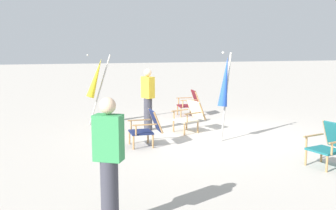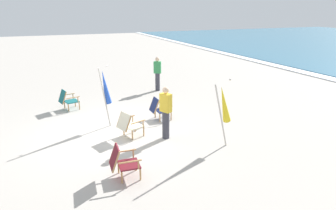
% 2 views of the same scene
% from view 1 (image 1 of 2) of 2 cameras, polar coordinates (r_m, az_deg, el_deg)
% --- Properties ---
extents(ground_plane, '(80.00, 80.00, 0.00)m').
position_cam_1_polar(ground_plane, '(9.91, 6.65, -4.42)').
color(ground_plane, '#B2AAA0').
extents(beach_chair_back_right, '(0.60, 0.70, 0.81)m').
position_cam_1_polar(beach_chair_back_right, '(8.79, -2.98, -3.19)').
color(beach_chair_back_right, '#19234C').
rests_on(beach_chair_back_right, ground).
extents(beach_chair_far_center, '(0.77, 0.86, 0.80)m').
position_cam_1_polar(beach_chair_far_center, '(10.21, 3.28, -1.53)').
color(beach_chair_far_center, beige).
rests_on(beach_chair_far_center, ground).
extents(beach_chair_mid_center, '(0.72, 0.80, 0.81)m').
position_cam_1_polar(beach_chair_mid_center, '(7.93, 22.50, -5.16)').
color(beach_chair_mid_center, '#196066').
rests_on(beach_chair_mid_center, ground).
extents(beach_chair_front_right, '(0.63, 0.72, 0.82)m').
position_cam_1_polar(beach_chair_front_right, '(12.54, 3.26, 0.40)').
color(beach_chair_front_right, maroon).
rests_on(beach_chair_front_right, ground).
extents(umbrella_furled_blue, '(0.43, 0.47, 2.10)m').
position_cam_1_polar(umbrella_furled_blue, '(9.25, 8.28, 3.23)').
color(umbrella_furled_blue, '#B7B2A8').
rests_on(umbrella_furled_blue, ground).
extents(umbrella_furled_yellow, '(0.49, 0.81, 2.00)m').
position_cam_1_polar(umbrella_furled_yellow, '(11.34, -10.40, 3.82)').
color(umbrella_furled_yellow, '#B7B2A8').
rests_on(umbrella_furled_yellow, ground).
extents(person_near_chairs, '(0.39, 0.33, 1.63)m').
position_cam_1_polar(person_near_chairs, '(10.34, -2.93, 0.91)').
color(person_near_chairs, '#383842').
rests_on(person_near_chairs, ground).
extents(person_by_waterline, '(0.34, 0.39, 1.63)m').
position_cam_1_polar(person_by_waterline, '(4.85, -8.57, -8.19)').
color(person_by_waterline, '#383842').
rests_on(person_by_waterline, ground).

